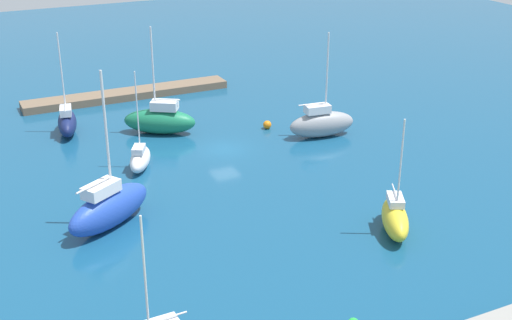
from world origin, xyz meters
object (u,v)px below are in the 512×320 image
object	(u,v)px
sailboat_gray_east_end	(322,123)
mooring_buoy_orange	(267,125)
pier_dock	(128,94)
sailboat_blue_far_south	(109,207)
sailboat_green_lone_north	(160,120)
sailboat_white_center_basin	(140,158)
sailboat_yellow_mid_basin	(395,218)
sailboat_navy_far_north	(67,122)

from	to	relation	value
sailboat_gray_east_end	mooring_buoy_orange	world-z (taller)	sailboat_gray_east_end
pier_dock	sailboat_blue_far_south	xyz separation A→B (m)	(9.64, 29.32, 1.13)
pier_dock	sailboat_blue_far_south	bearing A→B (deg)	71.79
sailboat_blue_far_south	sailboat_green_lone_north	distance (m)	19.19
sailboat_white_center_basin	sailboat_blue_far_south	bearing A→B (deg)	178.14
sailboat_white_center_basin	sailboat_yellow_mid_basin	bearing A→B (deg)	-118.45
sailboat_blue_far_south	sailboat_white_center_basin	world-z (taller)	sailboat_blue_far_south
sailboat_gray_east_end	sailboat_yellow_mid_basin	size ratio (longest dim) A/B	1.17
sailboat_white_center_basin	sailboat_green_lone_north	size ratio (longest dim) A/B	0.82
sailboat_yellow_mid_basin	sailboat_green_lone_north	size ratio (longest dim) A/B	0.82
sailboat_green_lone_north	mooring_buoy_orange	bearing A→B (deg)	-166.69
sailboat_blue_far_south	sailboat_green_lone_north	size ratio (longest dim) A/B	1.10
sailboat_yellow_mid_basin	mooring_buoy_orange	size ratio (longest dim) A/B	10.42
sailboat_navy_far_north	sailboat_green_lone_north	bearing A→B (deg)	-104.04
pier_dock	sailboat_yellow_mid_basin	bearing A→B (deg)	102.22
mooring_buoy_orange	pier_dock	bearing A→B (deg)	-58.52
sailboat_blue_far_south	sailboat_navy_far_north	xyz separation A→B (m)	(-1.14, -20.69, -0.34)
sailboat_gray_east_end	sailboat_navy_far_north	distance (m)	24.99
pier_dock	sailboat_blue_far_south	size ratio (longest dim) A/B	2.02
sailboat_blue_far_south	sailboat_white_center_basin	distance (m)	10.51
sailboat_blue_far_south	sailboat_gray_east_end	bearing A→B (deg)	-10.98
pier_dock	sailboat_gray_east_end	world-z (taller)	sailboat_gray_east_end
pier_dock	sailboat_navy_far_north	bearing A→B (deg)	45.39
sailboat_navy_far_north	mooring_buoy_orange	size ratio (longest dim) A/B	11.94
sailboat_blue_far_south	sailboat_green_lone_north	world-z (taller)	sailboat_blue_far_south
sailboat_gray_east_end	sailboat_navy_far_north	xyz separation A→B (m)	(22.10, -11.66, -0.18)
sailboat_gray_east_end	sailboat_yellow_mid_basin	xyz separation A→B (m)	(5.14, 18.77, -0.24)
pier_dock	sailboat_green_lone_north	bearing A→B (deg)	88.85
sailboat_navy_far_north	sailboat_green_lone_north	xyz separation A→B (m)	(-8.26, 3.96, 0.18)
sailboat_navy_far_north	sailboat_white_center_basin	world-z (taller)	sailboat_navy_far_north
sailboat_white_center_basin	sailboat_gray_east_end	bearing A→B (deg)	-63.51
mooring_buoy_orange	sailboat_green_lone_north	bearing A→B (deg)	-18.96
sailboat_white_center_basin	sailboat_green_lone_north	distance (m)	8.71
sailboat_gray_east_end	sailboat_white_center_basin	distance (m)	18.18
sailboat_yellow_mid_basin	sailboat_green_lone_north	xyz separation A→B (m)	(8.71, -26.47, 0.23)
pier_dock	mooring_buoy_orange	world-z (taller)	mooring_buoy_orange
sailboat_blue_far_south	sailboat_yellow_mid_basin	size ratio (longest dim) A/B	1.34
sailboat_white_center_basin	pier_dock	bearing A→B (deg)	14.18
pier_dock	sailboat_white_center_basin	bearing A→B (deg)	77.18
pier_dock	sailboat_navy_far_north	distance (m)	12.14
sailboat_navy_far_north	sailboat_blue_far_south	bearing A→B (deg)	-171.57
sailboat_white_center_basin	mooring_buoy_orange	xyz separation A→B (m)	(-14.40, -4.08, -0.53)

